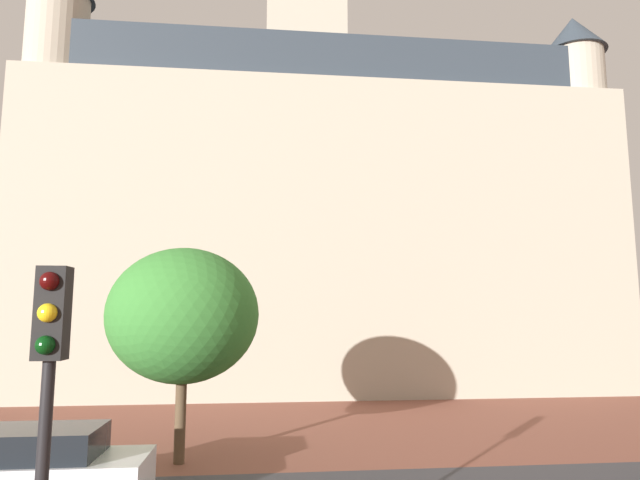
{
  "coord_description": "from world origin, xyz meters",
  "views": [
    {
      "loc": [
        -1.33,
        -2.62,
        3.76
      ],
      "look_at": [
        -0.02,
        9.6,
        5.43
      ],
      "focal_mm": 30.54,
      "sensor_mm": 36.0,
      "label": 1
    }
  ],
  "objects": [
    {
      "name": "car_white",
      "position": [
        -5.64,
        8.91,
        0.74
      ],
      "size": [
        4.24,
        2.01,
        1.55
      ],
      "color": "silver",
      "rests_on": "ground_plane"
    },
    {
      "name": "tree_curb_far",
      "position": [
        -3.35,
        12.05,
        3.71
      ],
      "size": [
        3.92,
        3.92,
        5.48
      ],
      "color": "brown",
      "rests_on": "ground_plane"
    },
    {
      "name": "landmark_building",
      "position": [
        1.77,
        27.23,
        9.47
      ],
      "size": [
        29.29,
        12.22,
        36.32
      ],
      "color": "#B2A893",
      "rests_on": "ground_plane"
    },
    {
      "name": "traffic_light_pole",
      "position": [
        -3.34,
        2.93,
        2.96
      ],
      "size": [
        0.28,
        0.34,
        4.21
      ],
      "color": "black",
      "rests_on": "ground_plane"
    }
  ]
}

